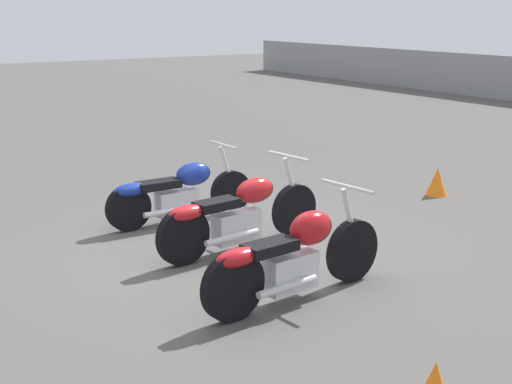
% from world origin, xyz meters
% --- Properties ---
extents(ground_plane, '(60.00, 60.00, 0.00)m').
position_xyz_m(ground_plane, '(0.00, 0.00, 0.00)').
color(ground_plane, '#514F4C').
extents(motorcycle_slot_0, '(0.62, 2.00, 0.93)m').
position_xyz_m(motorcycle_slot_0, '(-1.38, 0.03, 0.38)').
color(motorcycle_slot_0, black).
rests_on(motorcycle_slot_0, ground_plane).
extents(motorcycle_slot_1, '(0.67, 2.18, 0.98)m').
position_xyz_m(motorcycle_slot_1, '(-0.06, 0.10, 0.41)').
color(motorcycle_slot_1, black).
rests_on(motorcycle_slot_1, ground_plane).
extents(motorcycle_slot_2, '(0.66, 2.08, 0.99)m').
position_xyz_m(motorcycle_slot_2, '(1.41, -0.21, 0.42)').
color(motorcycle_slot_2, black).
rests_on(motorcycle_slot_2, ground_plane).
extents(traffic_cone_near, '(0.31, 0.31, 0.40)m').
position_xyz_m(traffic_cone_near, '(-0.56, 3.75, 0.20)').
color(traffic_cone_near, orange).
rests_on(traffic_cone_near, ground_plane).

